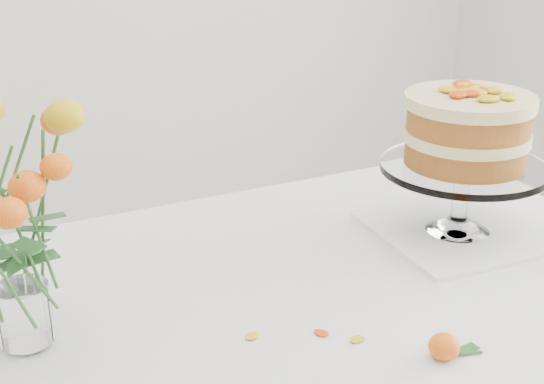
{
  "coord_description": "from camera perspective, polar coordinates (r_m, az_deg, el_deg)",
  "views": [
    {
      "loc": [
        -0.54,
        -1.01,
        1.4
      ],
      "look_at": [
        -0.01,
        0.05,
        0.93
      ],
      "focal_mm": 50.0,
      "sensor_mm": 36.0,
      "label": 1
    }
  ],
  "objects": [
    {
      "name": "table",
      "position": [
        1.35,
        1.38,
        -10.51
      ],
      "size": [
        1.43,
        0.93,
        0.76
      ],
      "color": "tan",
      "rests_on": "ground"
    },
    {
      "name": "napkin",
      "position": [
        1.56,
        13.75,
        -2.94
      ],
      "size": [
        0.33,
        0.33,
        0.01
      ],
      "primitive_type": "cube",
      "rotation": [
        0.0,
        0.0,
        -0.06
      ],
      "color": "white",
      "rests_on": "table"
    },
    {
      "name": "cake_stand",
      "position": [
        1.49,
        14.43,
        4.01
      ],
      "size": [
        0.32,
        0.32,
        0.29
      ],
      "rotation": [
        0.0,
        0.0,
        0.03
      ],
      "color": "white",
      "rests_on": "napkin"
    },
    {
      "name": "rose_vase",
      "position": [
        1.12,
        -19.24,
        -0.65
      ],
      "size": [
        0.3,
        0.3,
        0.4
      ],
      "rotation": [
        0.0,
        0.0,
        0.14
      ],
      "color": "white",
      "rests_on": "table"
    },
    {
      "name": "loose_rose_far",
      "position": [
        1.16,
        12.84,
        -11.29
      ],
      "size": [
        0.08,
        0.05,
        0.04
      ],
      "rotation": [
        0.0,
        0.0,
        -0.3
      ],
      "color": "#E03C0A",
      "rests_on": "table"
    },
    {
      "name": "stray_petal_a",
      "position": [
        1.19,
        -1.51,
        -10.81
      ],
      "size": [
        0.03,
        0.02,
        0.0
      ],
      "primitive_type": "ellipsoid",
      "color": "#DBBB0D",
      "rests_on": "table"
    },
    {
      "name": "stray_petal_b",
      "position": [
        1.2,
        3.73,
        -10.56
      ],
      "size": [
        0.03,
        0.02,
        0.0
      ],
      "primitive_type": "ellipsoid",
      "color": "#DBBB0D",
      "rests_on": "table"
    },
    {
      "name": "stray_petal_c",
      "position": [
        1.19,
        6.42,
        -10.98
      ],
      "size": [
        0.03,
        0.02,
        0.0
      ],
      "primitive_type": "ellipsoid",
      "color": "#DBBB0D",
      "rests_on": "table"
    }
  ]
}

